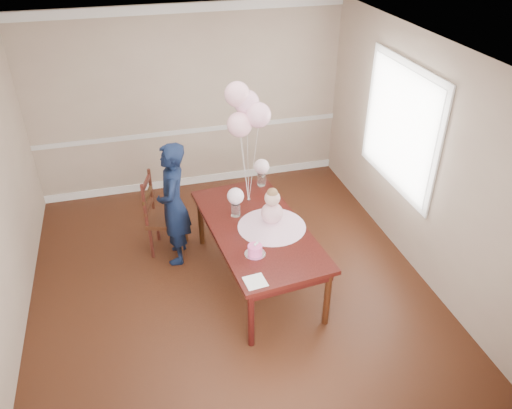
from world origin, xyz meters
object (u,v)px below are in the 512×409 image
(dining_chair_seat, at_px, (167,218))
(birthday_cake, at_px, (255,250))
(dining_table_top, at_px, (257,229))
(woman, at_px, (173,205))

(dining_chair_seat, bearing_deg, birthday_cake, -42.67)
(dining_table_top, xyz_separation_m, woman, (-0.85, 0.66, 0.05))
(dining_table_top, distance_m, woman, 1.08)
(dining_table_top, relative_size, woman, 1.28)
(dining_table_top, height_order, birthday_cake, birthday_cake)
(dining_table_top, relative_size, dining_chair_seat, 4.41)
(birthday_cake, bearing_deg, dining_chair_seat, 120.05)
(woman, bearing_deg, birthday_cake, 41.71)
(birthday_cake, relative_size, woman, 0.10)
(dining_table_top, distance_m, birthday_cake, 0.50)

